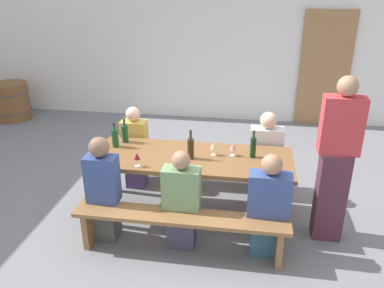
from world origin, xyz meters
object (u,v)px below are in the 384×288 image
(wine_bottle_2, at_px, (115,138))
(standing_host, at_px, (335,164))
(wine_glass_1, at_px, (233,147))
(wine_bottle_3, at_px, (191,148))
(bench_near, at_px, (181,223))
(seated_guest_near_0, at_px, (104,191))
(seated_guest_far_0, at_px, (135,149))
(tasting_table, at_px, (192,162))
(seated_guest_far_1, at_px, (265,157))
(bench_far, at_px, (200,160))
(wine_bottle_0, at_px, (125,133))
(wine_glass_2, at_px, (214,146))
(wine_bottle_1, at_px, (253,147))
(seated_guest_near_1, at_px, (182,202))
(wine_barrel, at_px, (12,101))
(seated_guest_near_2, at_px, (268,209))
(wine_glass_0, at_px, (137,157))
(wooden_door, at_px, (325,70))

(wine_bottle_2, distance_m, standing_host, 2.45)
(wine_glass_1, relative_size, standing_host, 0.09)
(wine_bottle_2, distance_m, wine_bottle_3, 0.95)
(bench_near, height_order, seated_guest_near_0, seated_guest_near_0)
(wine_bottle_2, height_order, seated_guest_far_0, seated_guest_far_0)
(seated_guest_near_0, relative_size, standing_host, 0.66)
(tasting_table, relative_size, seated_guest_far_1, 2.00)
(bench_far, distance_m, seated_guest_far_1, 0.87)
(wine_bottle_0, relative_size, seated_guest_near_0, 0.26)
(seated_guest_far_1, bearing_deg, wine_glass_2, -49.97)
(wine_bottle_1, bearing_deg, seated_guest_near_0, -156.15)
(seated_guest_near_0, bearing_deg, bench_near, -100.17)
(bench_near, distance_m, seated_guest_near_1, 0.21)
(wine_bottle_1, xyz_separation_m, wine_glass_1, (-0.22, 0.00, -0.01))
(wine_glass_1, distance_m, standing_host, 1.09)
(seated_guest_far_0, relative_size, wine_barrel, 1.51)
(wine_glass_2, bearing_deg, seated_guest_near_1, -111.02)
(seated_guest_near_0, xyz_separation_m, seated_guest_near_2, (1.68, 0.00, -0.05))
(wine_bottle_3, height_order, standing_host, standing_host)
(wine_bottle_1, relative_size, seated_guest_near_2, 0.29)
(wine_barrel, bearing_deg, wine_bottle_1, -30.20)
(wine_bottle_2, xyz_separation_m, seated_guest_near_2, (1.78, -0.71, -0.35))
(wine_bottle_2, height_order, wine_glass_1, wine_bottle_2)
(seated_guest_near_2, bearing_deg, bench_near, 100.09)
(standing_host, bearing_deg, seated_guest_far_1, -49.56)
(seated_guest_far_0, bearing_deg, standing_host, 71.74)
(bench_near, distance_m, seated_guest_near_2, 0.87)
(seated_guest_near_1, relative_size, seated_guest_far_1, 0.95)
(wine_bottle_3, xyz_separation_m, seated_guest_far_0, (-0.84, 0.63, -0.35))
(wine_bottle_0, xyz_separation_m, wine_glass_0, (0.33, -0.62, -0.00))
(wine_bottle_1, bearing_deg, seated_guest_near_2, -75.37)
(wine_glass_1, relative_size, seated_guest_near_0, 0.13)
(bench_far, relative_size, seated_guest_near_0, 1.84)
(wine_bottle_0, bearing_deg, seated_guest_near_2, -26.91)
(wine_glass_0, xyz_separation_m, wine_glass_1, (0.98, 0.42, -0.00))
(wine_glass_0, distance_m, seated_guest_near_0, 0.49)
(wine_bottle_0, distance_m, wine_glass_0, 0.71)
(bench_far, height_order, seated_guest_far_1, seated_guest_far_1)
(wine_glass_2, bearing_deg, wine_glass_0, -151.99)
(bench_near, height_order, bench_far, same)
(standing_host, xyz_separation_m, wine_barrel, (-5.53, 3.01, -0.49))
(wine_bottle_3, bearing_deg, wine_glass_0, -151.93)
(seated_guest_near_1, bearing_deg, seated_guest_far_1, -36.39)
(wooden_door, distance_m, seated_guest_far_0, 4.01)
(wooden_door, height_order, seated_guest_near_1, wooden_door)
(bench_near, distance_m, seated_guest_far_1, 1.56)
(standing_host, distance_m, wine_barrel, 6.31)
(wine_bottle_3, relative_size, seated_guest_far_1, 0.30)
(seated_guest_far_0, xyz_separation_m, standing_host, (2.34, -0.77, 0.33))
(wine_barrel, bearing_deg, seated_guest_near_2, -34.91)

